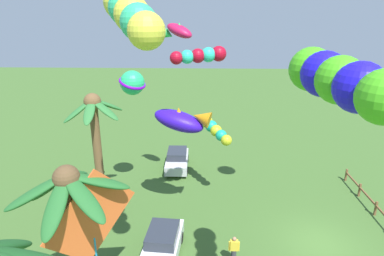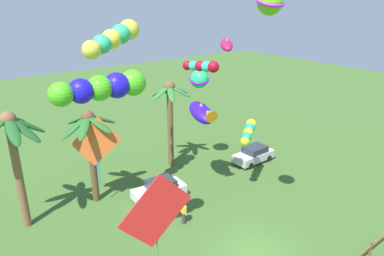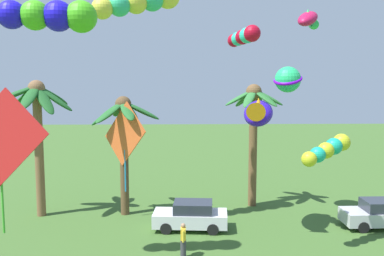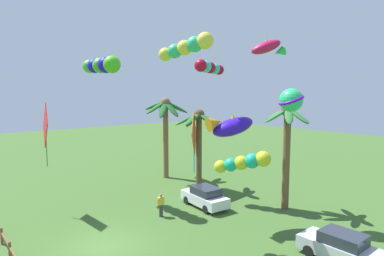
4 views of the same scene
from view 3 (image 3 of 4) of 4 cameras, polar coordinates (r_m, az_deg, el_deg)
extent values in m
cylinder|color=brown|center=(25.57, -8.94, -4.19)|extent=(0.49, 0.49, 6.52)
ellipsoid|color=#236028|center=(25.17, -6.72, 2.28)|extent=(2.23, 0.85, 1.27)
ellipsoid|color=#236028|center=(26.02, -8.15, 1.99)|extent=(1.26, 2.09, 1.62)
ellipsoid|color=#236028|center=(26.19, -9.61, 2.44)|extent=(1.40, 2.28, 1.24)
ellipsoid|color=#236028|center=(25.38, -11.12, 1.86)|extent=(2.05, 0.74, 1.57)
ellipsoid|color=#236028|center=(24.49, -10.77, 2.05)|extent=(1.85, 2.10, 1.30)
ellipsoid|color=#236028|center=(24.14, -8.54, 2.25)|extent=(1.35, 2.32, 1.12)
sphere|color=brown|center=(25.16, -9.08, 3.12)|extent=(0.94, 0.94, 0.94)
cylinder|color=brown|center=(26.45, -19.54, -3.13)|extent=(0.51, 0.51, 7.43)
ellipsoid|color=#1E5623|center=(25.82, -17.72, 3.71)|extent=(2.15, 0.69, 1.65)
ellipsoid|color=#1E5623|center=(26.75, -17.96, 4.08)|extent=(1.88, 2.25, 1.41)
ellipsoid|color=#1E5623|center=(27.15, -19.20, 4.14)|extent=(0.78, 2.34, 1.34)
ellipsoid|color=#1E5623|center=(26.70, -21.45, 3.56)|extent=(2.20, 1.32, 1.73)
ellipsoid|color=#1E5623|center=(25.94, -22.32, 4.15)|extent=(2.42, 1.71, 1.14)
ellipsoid|color=#1E5623|center=(25.11, -20.66, 3.82)|extent=(0.76, 2.30, 1.41)
ellipsoid|color=#1E5623|center=(25.23, -18.94, 3.52)|extent=(1.90, 2.03, 1.72)
sphere|color=brown|center=(26.09, -19.86, 4.94)|extent=(0.96, 0.96, 0.96)
cylinder|color=brown|center=(27.21, 8.04, -2.81)|extent=(0.51, 0.51, 7.17)
ellipsoid|color=#2D7033|center=(26.96, 10.05, 3.98)|extent=(1.94, 0.72, 1.16)
ellipsoid|color=#2D7033|center=(27.67, 8.62, 3.86)|extent=(1.28, 1.86, 1.36)
ellipsoid|color=#2D7033|center=(27.51, 6.98, 3.91)|extent=(1.45, 1.84, 1.32)
ellipsoid|color=#2D7033|center=(26.65, 6.30, 4.01)|extent=(1.94, 0.75, 1.17)
ellipsoid|color=#2D7033|center=(26.03, 7.61, 3.90)|extent=(1.34, 1.94, 1.19)
ellipsoid|color=#2D7033|center=(26.30, 9.63, 3.93)|extent=(1.65, 1.83, 1.16)
sphere|color=brown|center=(26.86, 8.17, 4.75)|extent=(0.97, 0.97, 0.97)
cube|color=silver|center=(23.43, -0.24, -11.85)|extent=(4.02, 2.00, 0.70)
cube|color=#282D38|center=(23.23, 0.14, -10.39)|extent=(2.14, 1.65, 0.56)
cylinder|color=black|center=(22.89, -3.45, -13.12)|extent=(0.61, 0.23, 0.60)
cylinder|color=black|center=(24.36, -3.03, -11.87)|extent=(0.61, 0.23, 0.60)
cylinder|color=black|center=(22.76, 2.77, -13.23)|extent=(0.61, 0.23, 0.60)
cylinder|color=black|center=(24.24, 2.79, -11.97)|extent=(0.61, 0.23, 0.60)
cube|color=#BCBCC1|center=(25.77, 23.50, -10.68)|extent=(3.92, 1.75, 0.70)
cube|color=#282D38|center=(25.66, 23.87, -9.31)|extent=(2.05, 1.52, 0.56)
cylinder|color=black|center=(24.70, 21.68, -12.09)|extent=(0.60, 0.19, 0.60)
cylinder|color=black|center=(26.06, 20.27, -11.04)|extent=(0.60, 0.19, 0.60)
cylinder|color=#38383D|center=(20.11, -1.16, -15.62)|extent=(0.26, 0.26, 0.84)
cube|color=yellow|center=(19.86, -1.17, -13.78)|extent=(0.24, 0.38, 0.54)
sphere|color=#A37556|center=(19.73, -1.17, -12.76)|extent=(0.21, 0.21, 0.21)
cylinder|color=yellow|center=(19.66, -1.18, -14.15)|extent=(0.09, 0.09, 0.52)
cylinder|color=yellow|center=(20.09, -1.16, -13.68)|extent=(0.09, 0.09, 0.52)
sphere|color=yellow|center=(22.93, -7.41, 16.14)|extent=(1.18, 1.18, 1.18)
sphere|color=#2EBE7B|center=(22.64, -9.58, 15.69)|extent=(1.13, 1.13, 1.13)
sphere|color=yellow|center=(22.38, -11.78, 15.20)|extent=(1.07, 1.07, 1.07)
cube|color=orange|center=(24.64, -8.90, -0.79)|extent=(2.64, 2.70, 3.71)
cylinder|color=#218FCC|center=(25.00, -8.81, -5.61)|extent=(0.08, 0.08, 2.42)
cylinder|color=green|center=(14.50, -23.75, -8.69)|extent=(0.07, 0.07, 2.08)
sphere|color=gold|center=(21.56, 19.15, -1.80)|extent=(0.83, 0.83, 0.83)
sphere|color=#16AB8C|center=(21.14, 18.22, -2.32)|extent=(0.79, 0.79, 0.79)
sphere|color=gold|center=(20.72, 17.26, -2.85)|extent=(0.76, 0.76, 0.76)
sphere|color=#16AB8C|center=(20.31, 16.26, -3.41)|extent=(0.73, 0.73, 0.73)
sphere|color=gold|center=(19.91, 15.21, -3.99)|extent=(0.69, 0.69, 0.69)
ellipsoid|color=#BC1546|center=(22.68, 15.04, 13.77)|extent=(1.73, 2.02, 1.17)
cone|color=green|center=(23.40, 15.58, 12.90)|extent=(0.85, 0.89, 0.70)
cone|color=green|center=(22.72, 15.06, 14.48)|extent=(0.48, 0.48, 0.36)
ellipsoid|color=#2C10B4|center=(21.96, 8.76, 1.96)|extent=(2.13, 3.29, 1.67)
cone|color=orange|center=(20.65, 8.53, 2.48)|extent=(1.15, 1.29, 1.10)
cone|color=orange|center=(21.93, 8.78, 3.18)|extent=(0.70, 0.70, 0.59)
sphere|color=#B40A20|center=(19.82, 7.95, 12.27)|extent=(0.76, 0.76, 0.76)
sphere|color=#28CDA8|center=(20.30, 7.31, 12.05)|extent=(0.73, 0.73, 0.73)
sphere|color=#B40A20|center=(20.78, 6.70, 11.84)|extent=(0.70, 0.70, 0.70)
sphere|color=#28CDA8|center=(21.26, 6.12, 11.63)|extent=(0.67, 0.67, 0.67)
sphere|color=#B40A20|center=(21.75, 5.56, 11.43)|extent=(0.64, 0.64, 0.64)
sphere|color=#25C76F|center=(25.22, 12.54, 6.27)|extent=(1.48, 1.48, 1.48)
torus|color=#6B0BD4|center=(25.22, 12.54, 6.27)|extent=(2.22, 2.21, 0.71)
sphere|color=#46BD1C|center=(17.75, -14.43, 14.04)|extent=(1.24, 1.24, 1.24)
sphere|color=#1B12E7|center=(17.90, -17.26, 13.94)|extent=(1.19, 1.19, 1.19)
sphere|color=#46BD1C|center=(18.09, -20.04, 13.80)|extent=(1.14, 1.14, 1.14)
sphere|color=#1B12E7|center=(18.32, -22.75, 13.64)|extent=(1.09, 1.09, 1.09)
camera|label=1|loc=(24.43, -35.39, 14.49)|focal=30.53mm
camera|label=2|loc=(13.42, -82.90, 28.21)|focal=33.13mm
camera|label=4|loc=(19.33, 68.87, 3.50)|focal=30.78mm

